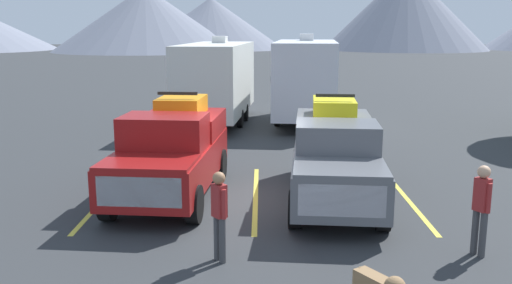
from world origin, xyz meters
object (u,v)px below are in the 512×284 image
Objects in this scene: person_a at (219,210)px; person_b at (481,204)px; pickup_truck_a at (172,150)px; pickup_truck_b at (335,154)px; camper_trailer_a at (216,78)px; camper_trailer_b at (306,77)px.

person_b reaches higher than person_a.
pickup_truck_b is (4.06, -0.23, -0.03)m from pickup_truck_a.
person_a is at bearing -176.29° from person_b.
camper_trailer_a is 4.97× the size of person_a.
camper_trailer_a reaches higher than pickup_truck_a.
camper_trailer_b is at bearing 68.71° from pickup_truck_a.
person_b is at bearing -57.91° from pickup_truck_b.
person_a is 4.81m from person_b.
pickup_truck_b is 4.21m from person_b.
camper_trailer_a is 15.66m from person_b.
pickup_truck_b is at bearing 56.45° from person_a.
pickup_truck_b is 10.93m from camper_trailer_b.
pickup_truck_a is at bearing -91.51° from camper_trailer_a.
camper_trailer_a reaches higher than pickup_truck_b.
pickup_truck_b reaches higher than person_a.
pickup_truck_b is 3.52× the size of person_a.
person_a is (-2.67, -14.76, -1.07)m from camper_trailer_b.
person_a is at bearing -100.24° from camper_trailer_b.
person_b is at bearing -67.38° from camper_trailer_a.
camper_trailer_a is at bearing 112.62° from person_b.
camper_trailer_b is at bearing 98.40° from person_b.
camper_trailer_a is at bearing 88.49° from pickup_truck_a.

